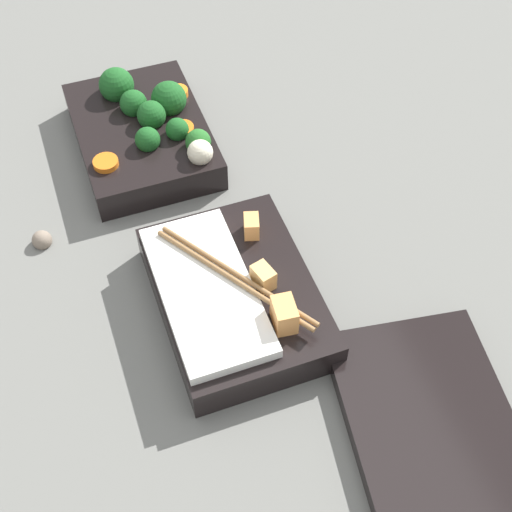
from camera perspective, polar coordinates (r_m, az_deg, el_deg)
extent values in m
plane|color=slate|center=(0.82, -6.84, 3.15)|extent=(3.00, 3.00, 0.00)
cube|color=black|center=(0.90, -8.94, 9.54)|extent=(0.21, 0.15, 0.04)
sphere|color=#19511E|center=(0.90, -6.98, 12.38)|extent=(0.04, 0.04, 0.04)
sphere|color=#19511E|center=(0.88, -8.36, 11.09)|extent=(0.03, 0.03, 0.03)
sphere|color=#19511E|center=(0.86, -6.31, 10.03)|extent=(0.03, 0.03, 0.03)
sphere|color=#19511E|center=(0.93, -11.10, 13.27)|extent=(0.04, 0.04, 0.04)
sphere|color=#19511E|center=(0.85, -8.63, 9.20)|extent=(0.03, 0.03, 0.03)
sphere|color=#236023|center=(0.84, -4.65, 9.09)|extent=(0.03, 0.03, 0.03)
sphere|color=#19511E|center=(0.90, -9.85, 11.91)|extent=(0.03, 0.03, 0.03)
cylinder|color=orange|center=(0.86, -5.87, 10.08)|extent=(0.03, 0.03, 0.01)
cylinder|color=orange|center=(0.84, -11.93, 7.31)|extent=(0.04, 0.04, 0.01)
cylinder|color=orange|center=(0.92, -6.28, 12.87)|extent=(0.04, 0.04, 0.01)
sphere|color=beige|center=(0.83, -4.49, 8.26)|extent=(0.03, 0.03, 0.03)
cube|color=black|center=(0.73, -1.63, -3.26)|extent=(0.21, 0.15, 0.04)
cube|color=white|center=(0.70, -4.16, -2.78)|extent=(0.19, 0.09, 0.01)
cube|color=#F4A356|center=(0.74, -0.36, 2.40)|extent=(0.03, 0.02, 0.02)
cube|color=#EAB266|center=(0.70, 0.58, -1.70)|extent=(0.03, 0.02, 0.02)
cube|color=#F4A356|center=(0.67, 2.27, -4.71)|extent=(0.03, 0.02, 0.03)
sphere|color=#381942|center=(0.68, 2.65, -4.94)|extent=(0.01, 0.01, 0.01)
cylinder|color=olive|center=(0.70, -1.88, -1.84)|extent=(0.17, 0.11, 0.01)
cylinder|color=olive|center=(0.70, -1.52, -1.47)|extent=(0.17, 0.11, 0.01)
cube|color=black|center=(0.69, 13.68, -12.63)|extent=(0.23, 0.18, 0.02)
sphere|color=#7A6B5B|center=(0.82, -16.75, 1.23)|extent=(0.02, 0.02, 0.02)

